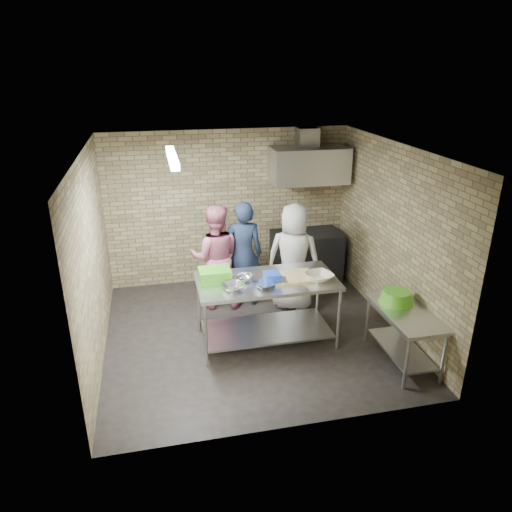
# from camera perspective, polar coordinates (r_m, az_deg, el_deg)

# --- Properties ---
(floor) EXTENTS (4.20, 4.20, 0.00)m
(floor) POSITION_cam_1_polar(r_m,az_deg,el_deg) (7.19, -0.44, -9.17)
(floor) COLOR black
(floor) RESTS_ON ground
(ceiling) EXTENTS (4.20, 4.20, 0.00)m
(ceiling) POSITION_cam_1_polar(r_m,az_deg,el_deg) (6.23, -0.51, 12.54)
(ceiling) COLOR black
(ceiling) RESTS_ON ground
(back_wall) EXTENTS (4.20, 0.06, 2.70)m
(back_wall) POSITION_cam_1_polar(r_m,az_deg,el_deg) (8.45, -3.31, 5.73)
(back_wall) COLOR tan
(back_wall) RESTS_ON ground
(front_wall) EXTENTS (4.20, 0.06, 2.70)m
(front_wall) POSITION_cam_1_polar(r_m,az_deg,el_deg) (4.84, 4.50, -7.59)
(front_wall) COLOR tan
(front_wall) RESTS_ON ground
(left_wall) EXTENTS (0.06, 4.00, 2.70)m
(left_wall) POSITION_cam_1_polar(r_m,az_deg,el_deg) (6.52, -18.84, -0.61)
(left_wall) COLOR tan
(left_wall) RESTS_ON ground
(right_wall) EXTENTS (0.06, 4.00, 2.70)m
(right_wall) POSITION_cam_1_polar(r_m,az_deg,el_deg) (7.29, 15.90, 2.16)
(right_wall) COLOR tan
(right_wall) RESTS_ON ground
(prep_table) EXTENTS (1.92, 0.96, 0.96)m
(prep_table) POSITION_cam_1_polar(r_m,az_deg,el_deg) (6.80, 1.26, -6.50)
(prep_table) COLOR silver
(prep_table) RESTS_ON floor
(side_counter) EXTENTS (0.60, 1.20, 0.75)m
(side_counter) POSITION_cam_1_polar(r_m,az_deg,el_deg) (6.70, 17.05, -9.10)
(side_counter) COLOR silver
(side_counter) RESTS_ON floor
(stove) EXTENTS (1.20, 0.70, 0.90)m
(stove) POSITION_cam_1_polar(r_m,az_deg,el_deg) (8.74, 5.97, -0.05)
(stove) COLOR black
(stove) RESTS_ON floor
(range_hood) EXTENTS (1.30, 0.60, 0.60)m
(range_hood) POSITION_cam_1_polar(r_m,az_deg,el_deg) (8.30, 6.31, 10.67)
(range_hood) COLOR silver
(range_hood) RESTS_ON back_wall
(hood_duct) EXTENTS (0.35, 0.30, 0.30)m
(hood_duct) POSITION_cam_1_polar(r_m,az_deg,el_deg) (8.37, 6.12, 13.90)
(hood_duct) COLOR #A5A8AD
(hood_duct) RESTS_ON back_wall
(wall_shelf) EXTENTS (0.80, 0.20, 0.04)m
(wall_shelf) POSITION_cam_1_polar(r_m,az_deg,el_deg) (8.61, 7.78, 9.80)
(wall_shelf) COLOR #3F2B19
(wall_shelf) RESTS_ON back_wall
(fluorescent_fixture) EXTENTS (0.10, 1.25, 0.08)m
(fluorescent_fixture) POSITION_cam_1_polar(r_m,az_deg,el_deg) (6.11, -9.91, 11.46)
(fluorescent_fixture) COLOR white
(fluorescent_fixture) RESTS_ON ceiling
(green_crate) EXTENTS (0.43, 0.32, 0.17)m
(green_crate) POSITION_cam_1_polar(r_m,az_deg,el_deg) (6.54, -4.93, -2.27)
(green_crate) COLOR green
(green_crate) RESTS_ON prep_table
(blue_tub) EXTENTS (0.21, 0.21, 0.14)m
(blue_tub) POSITION_cam_1_polar(r_m,az_deg,el_deg) (6.48, 1.94, -2.60)
(blue_tub) COLOR blue
(blue_tub) RESTS_ON prep_table
(cutting_board) EXTENTS (0.59, 0.45, 0.03)m
(cutting_board) POSITION_cam_1_polar(r_m,az_deg,el_deg) (6.64, 4.27, -2.49)
(cutting_board) COLOR #D6BA7B
(cutting_board) RESTS_ON prep_table
(mixing_bowl_a) EXTENTS (0.37, 0.37, 0.07)m
(mixing_bowl_a) POSITION_cam_1_polar(r_m,az_deg,el_deg) (6.30, -2.71, -3.70)
(mixing_bowl_a) COLOR silver
(mixing_bowl_a) RESTS_ON prep_table
(mixing_bowl_b) EXTENTS (0.28, 0.28, 0.07)m
(mixing_bowl_b) POSITION_cam_1_polar(r_m,az_deg,el_deg) (6.55, -1.36, -2.61)
(mixing_bowl_b) COLOR silver
(mixing_bowl_b) RESTS_ON prep_table
(mixing_bowl_c) EXTENTS (0.34, 0.34, 0.07)m
(mixing_bowl_c) POSITION_cam_1_polar(r_m,az_deg,el_deg) (6.35, 0.89, -3.46)
(mixing_bowl_c) COLOR #B0B2B7
(mixing_bowl_c) RESTS_ON prep_table
(ceramic_bowl) EXTENTS (0.46, 0.46, 0.09)m
(ceramic_bowl) POSITION_cam_1_polar(r_m,az_deg,el_deg) (6.62, 7.51, -2.44)
(ceramic_bowl) COLOR beige
(ceramic_bowl) RESTS_ON prep_table
(green_basin) EXTENTS (0.46, 0.46, 0.17)m
(green_basin) POSITION_cam_1_polar(r_m,az_deg,el_deg) (6.66, 16.33, -4.68)
(green_basin) COLOR #59C626
(green_basin) RESTS_ON side_counter
(bottle_red) EXTENTS (0.07, 0.07, 0.18)m
(bottle_red) POSITION_cam_1_polar(r_m,az_deg,el_deg) (8.51, 6.21, 10.48)
(bottle_red) COLOR #B22619
(bottle_red) RESTS_ON wall_shelf
(man_navy) EXTENTS (0.68, 0.48, 1.75)m
(man_navy) POSITION_cam_1_polar(r_m,az_deg,el_deg) (7.67, -1.54, 0.22)
(man_navy) COLOR #151C35
(man_navy) RESTS_ON floor
(woman_pink) EXTENTS (0.92, 0.78, 1.70)m
(woman_pink) POSITION_cam_1_polar(r_m,az_deg,el_deg) (7.65, -4.84, -0.12)
(woman_pink) COLOR #CC6C87
(woman_pink) RESTS_ON floor
(woman_white) EXTENTS (1.01, 0.87, 1.74)m
(woman_white) POSITION_cam_1_polar(r_m,az_deg,el_deg) (7.58, 4.48, -0.14)
(woman_white) COLOR silver
(woman_white) RESTS_ON floor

